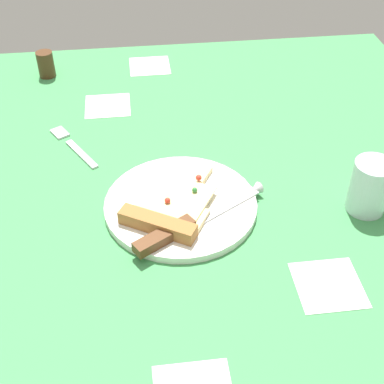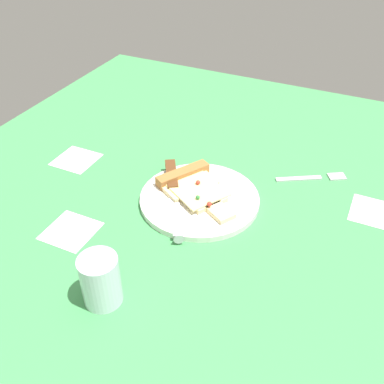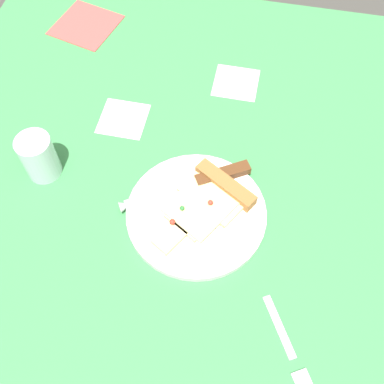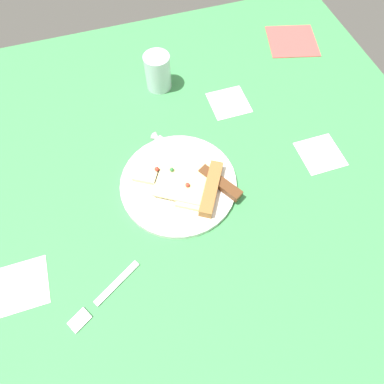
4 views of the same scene
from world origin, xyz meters
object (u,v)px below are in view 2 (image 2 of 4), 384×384
knife (173,189)px  drinking_glass (101,280)px  pizza_slice (194,188)px  fork (315,177)px  plate (201,199)px

knife → drinking_glass: (28.22, 2.02, 2.53)cm
pizza_slice → drinking_glass: drinking_glass is taller
pizza_slice → fork: pizza_slice is taller
pizza_slice → knife: pizza_slice is taller
fork → plate: bearing=-77.2°
drinking_glass → fork: (-46.84, 22.97, -3.98)cm
drinking_glass → pizza_slice: bearing=176.9°
fork → knife: bearing=-83.6°
pizza_slice → drinking_glass: size_ratio=2.16×
drinking_glass → plate: bearing=172.4°
pizza_slice → drinking_glass: (30.29, -1.62, 2.36)cm
knife → plate: bearing=155.9°
pizza_slice → knife: size_ratio=0.88×
drinking_glass → fork: size_ratio=0.62×
plate → drinking_glass: (28.95, -3.88, 3.76)cm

